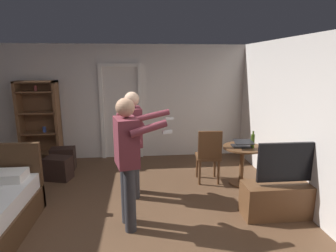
% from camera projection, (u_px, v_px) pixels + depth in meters
% --- Properties ---
extents(ground_plane, '(6.58, 6.58, 0.00)m').
position_uv_depth(ground_plane, '(113.00, 232.00, 3.62)').
color(ground_plane, brown).
extents(wall_back, '(5.73, 0.12, 2.54)m').
position_uv_depth(wall_back, '(123.00, 102.00, 6.29)').
color(wall_back, silver).
rests_on(wall_back, ground_plane).
extents(wall_right, '(0.12, 6.22, 2.54)m').
position_uv_depth(wall_right, '(329.00, 132.00, 3.60)').
color(wall_right, silver).
rests_on(wall_right, ground_plane).
extents(doorway_frame, '(0.93, 0.08, 2.13)m').
position_uv_depth(doorway_frame, '(121.00, 105.00, 6.22)').
color(doorway_frame, white).
rests_on(doorway_frame, ground_plane).
extents(bookshelf, '(0.83, 0.32, 1.78)m').
position_uv_depth(bookshelf, '(40.00, 119.00, 5.97)').
color(bookshelf, brown).
rests_on(bookshelf, ground_plane).
extents(tv_flatscreen, '(1.27, 0.40, 1.09)m').
position_uv_depth(tv_flatscreen, '(287.00, 195.00, 3.97)').
color(tv_flatscreen, brown).
rests_on(tv_flatscreen, ground_plane).
extents(side_table, '(0.69, 0.69, 0.70)m').
position_uv_depth(side_table, '(242.00, 159.00, 4.97)').
color(side_table, brown).
rests_on(side_table, ground_plane).
extents(laptop, '(0.34, 0.35, 0.15)m').
position_uv_depth(laptop, '(242.00, 145.00, 4.86)').
color(laptop, black).
rests_on(laptop, side_table).
extents(bottle_on_table, '(0.06, 0.06, 0.30)m').
position_uv_depth(bottle_on_table, '(253.00, 141.00, 4.82)').
color(bottle_on_table, '#3A5215').
rests_on(bottle_on_table, side_table).
extents(wooden_chair, '(0.44, 0.44, 0.99)m').
position_uv_depth(wooden_chair, '(209.00, 154.00, 5.01)').
color(wooden_chair, brown).
rests_on(wooden_chair, ground_plane).
extents(person_blue_shirt, '(0.74, 0.59, 1.73)m').
position_uv_depth(person_blue_shirt, '(128.00, 155.00, 3.54)').
color(person_blue_shirt, '#333338').
rests_on(person_blue_shirt, ground_plane).
extents(person_striped_shirt, '(0.79, 0.57, 1.71)m').
position_uv_depth(person_striped_shirt, '(134.00, 137.00, 4.44)').
color(person_striped_shirt, '#333338').
rests_on(person_striped_shirt, ground_plane).
extents(suitcase_dark, '(0.53, 0.42, 0.43)m').
position_uv_depth(suitcase_dark, '(58.00, 168.00, 5.22)').
color(suitcase_dark, black).
rests_on(suitcase_dark, ground_plane).
extents(suitcase_small, '(0.49, 0.31, 0.46)m').
position_uv_depth(suitcase_small, '(63.00, 159.00, 5.71)').
color(suitcase_small, black).
rests_on(suitcase_small, ground_plane).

